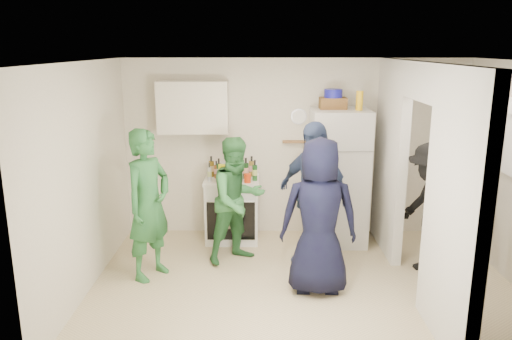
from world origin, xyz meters
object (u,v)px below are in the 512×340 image
Objects in this scene: fridge at (338,177)px; person_denim at (313,195)px; person_green_left at (149,205)px; person_navy at (319,217)px; blue_bowl at (333,93)px; wicker_basket at (333,103)px; person_nook at (430,209)px; stove at (232,209)px; yellow_cup_stack_top at (359,101)px; person_green_center at (238,200)px.

fridge is 1.02× the size of person_denim.
person_green_left is 1.02× the size of person_navy.
blue_bowl reaches higher than fridge.
fridge is at bearing 109.33° from person_denim.
wicker_basket is 0.19× the size of person_denim.
wicker_basket is 1.46× the size of blue_bowl.
blue_bowl is 1.93m from person_nook.
person_nook is at bearing -47.13° from fridge.
blue_bowl is at bearing 153.43° from fridge.
person_navy is at bearing -79.94° from person_nook.
person_nook is (1.35, -0.21, -0.11)m from person_denim.
wicker_basket is at bearing -100.22° from person_navy.
person_denim is at bearing -108.26° from person_nook.
stove is 0.48× the size of fridge.
blue_bowl reaches higher than wicker_basket.
yellow_cup_stack_top is (0.22, -0.10, 1.05)m from fridge.
wicker_basket reaches higher than person_denim.
stove is 2.10m from blue_bowl.
person_green_center is 0.88× the size of person_denim.
fridge is 7.37× the size of yellow_cup_stack_top.
yellow_cup_stack_top is (1.67, -0.13, 1.53)m from stove.
person_green_left is 3.28m from person_nook.
blue_bowl is 2.79m from person_green_left.
yellow_cup_stack_top is 2.97m from person_green_left.
person_nook is at bearing -158.49° from person_navy.
blue_bowl reaches higher than yellow_cup_stack_top.
yellow_cup_stack_top is 0.14× the size of person_navy.
person_denim is at bearing -118.18° from fridge.
person_green_left is (-2.57, -1.02, -1.09)m from yellow_cup_stack_top.
person_navy is at bearing -76.55° from person_green_center.
person_navy is at bearing -115.10° from yellow_cup_stack_top.
stove is at bearing -122.98° from person_nook.
wicker_basket is 0.22× the size of person_green_center.
fridge is (1.45, -0.03, 0.48)m from stove.
stove is at bearing 175.55° from yellow_cup_stack_top.
blue_bowl reaches higher than person_green_left.
blue_bowl is at bearing 116.43° from person_denim.
blue_bowl is 1.96m from person_navy.
stove is at bearing 64.05° from person_green_center.
person_denim is (1.92, 0.33, 0.02)m from person_green_left.
blue_bowl is at bearing 0.00° from wicker_basket.
person_denim is at bearing -38.70° from stove.
wicker_basket is 1.40× the size of yellow_cup_stack_top.
stove is 2.53× the size of wicker_basket.
wicker_basket is 0.22× the size of person_nook.
person_navy is at bearing -102.08° from blue_bowl.
yellow_cup_stack_top is 1.43m from person_denim.
fridge is 0.90m from person_denim.
fridge reaches higher than person_denim.
person_denim is at bearing -132.94° from yellow_cup_stack_top.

